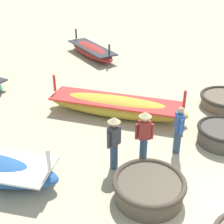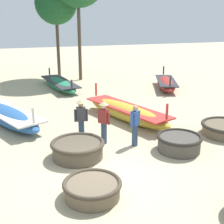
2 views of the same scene
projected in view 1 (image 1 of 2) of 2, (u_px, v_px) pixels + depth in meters
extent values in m
plane|color=#BCAD8C|center=(224.00, 219.00, 7.33)|extent=(80.00, 80.00, 0.00)
cylinder|color=#4C473F|center=(222.00, 136.00, 10.02)|extent=(1.51, 1.51, 0.53)
torus|color=#28231E|center=(223.00, 129.00, 9.90)|extent=(1.63, 1.63, 0.12)
cylinder|color=brown|center=(149.00, 190.00, 7.82)|extent=(1.72, 1.72, 0.53)
torus|color=#42382B|center=(149.00, 182.00, 7.69)|extent=(1.85, 1.85, 0.14)
cylinder|color=silver|center=(49.00, 160.00, 7.74)|extent=(0.10, 0.10, 0.63)
ellipsoid|color=maroon|center=(92.00, 51.00, 17.70)|extent=(2.51, 4.32, 0.65)
cube|color=#2D2D33|center=(91.00, 47.00, 17.60)|extent=(2.43, 4.02, 0.06)
cylinder|color=#2D2D33|center=(76.00, 34.00, 18.87)|extent=(0.10, 0.10, 0.58)
cylinder|color=#2D2D33|center=(109.00, 50.00, 15.98)|extent=(0.10, 0.10, 0.58)
ellipsoid|color=gold|center=(116.00, 106.00, 11.60)|extent=(2.96, 5.40, 0.73)
cube|color=red|center=(116.00, 101.00, 11.49)|extent=(2.86, 5.02, 0.06)
cylinder|color=red|center=(54.00, 83.00, 11.92)|extent=(0.10, 0.10, 0.65)
cylinder|color=red|center=(184.00, 100.00, 10.67)|extent=(0.10, 0.10, 0.65)
cylinder|color=#2D425B|center=(177.00, 141.00, 9.51)|extent=(0.22, 0.22, 0.82)
cube|color=#33569E|center=(180.00, 121.00, 9.18)|extent=(0.40, 0.38, 0.54)
sphere|color=tan|center=(181.00, 110.00, 9.00)|extent=(0.20, 0.20, 0.20)
cylinder|color=#33569E|center=(181.00, 127.00, 9.01)|extent=(0.09, 0.09, 0.48)
cylinder|color=#33569E|center=(178.00, 119.00, 9.40)|extent=(0.09, 0.09, 0.48)
cylinder|color=#2D425B|center=(143.00, 150.00, 9.09)|extent=(0.22, 0.22, 0.82)
cube|color=maroon|center=(144.00, 130.00, 8.77)|extent=(0.39, 0.40, 0.54)
sphere|color=#DBB28E|center=(145.00, 118.00, 8.59)|extent=(0.20, 0.20, 0.20)
cylinder|color=maroon|center=(152.00, 131.00, 8.80)|extent=(0.09, 0.09, 0.48)
cylinder|color=maroon|center=(137.00, 132.00, 8.78)|extent=(0.09, 0.09, 0.48)
cone|color=#D1BC84|center=(145.00, 114.00, 8.52)|extent=(0.36, 0.36, 0.14)
cylinder|color=#2D425B|center=(114.00, 156.00, 8.83)|extent=(0.22, 0.22, 0.82)
cube|color=#3D3D42|center=(114.00, 136.00, 8.50)|extent=(0.36, 0.25, 0.54)
sphere|color=#A37556|center=(114.00, 124.00, 8.32)|extent=(0.20, 0.20, 0.20)
cylinder|color=#3D3D42|center=(108.00, 141.00, 8.39)|extent=(0.09, 0.09, 0.48)
cylinder|color=#3D3D42|center=(119.00, 134.00, 8.67)|extent=(0.09, 0.09, 0.48)
cone|color=#D1BC84|center=(114.00, 120.00, 8.26)|extent=(0.36, 0.36, 0.14)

